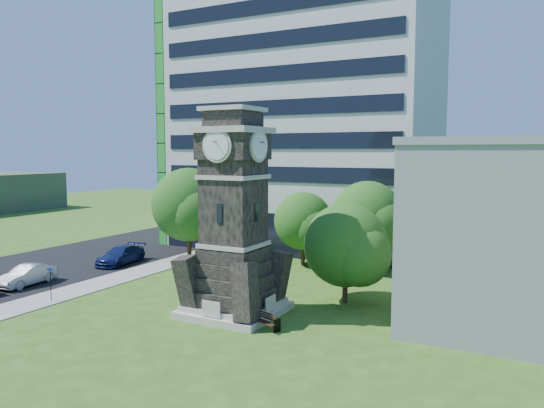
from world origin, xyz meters
The scene contains 14 objects.
ground centered at (0.00, 0.00, 0.00)m, with size 160.00×160.00×0.00m, color #2F5518.
sidewalk centered at (-9.50, 5.00, 0.03)m, with size 3.00×70.00×0.06m, color gray.
street centered at (-18.00, 5.00, 0.01)m, with size 14.00×80.00×0.02m, color black.
clock_tower centered at (3.00, 2.00, 5.28)m, with size 5.40×5.40×12.22m.
office_tall centered at (-3.20, 25.84, 14.22)m, with size 26.20×15.11×28.60m.
car_street_mid centered at (-13.82, 0.59, 0.74)m, with size 1.56×4.46×1.47m, color #9B9DA2.
car_street_north centered at (-13.09, 9.27, 0.76)m, with size 2.13×5.23×1.52m, color navy.
car_east_lot centered at (16.12, 3.71, 0.70)m, with size 2.32×5.02×1.40m, color #57585D.
park_bench centered at (5.94, 0.27, 0.51)m, with size 1.86×0.50×0.96m.
street_sign centered at (-8.80, -1.46, 1.40)m, with size 0.54×0.05×2.24m.
tree_nw centered at (-9.21, 13.99, 4.71)m, with size 7.27×6.61×8.22m.
tree_nc centered at (1.12, 16.09, 3.68)m, with size 5.40×4.91×6.29m.
tree_ne centered at (6.64, 16.41, 4.30)m, with size 6.28×5.71×7.34m.
tree_east centered at (8.15, 7.24, 3.59)m, with size 5.88×5.35×6.41m.
Camera 1 is at (19.52, -24.34, 9.69)m, focal length 35.00 mm.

